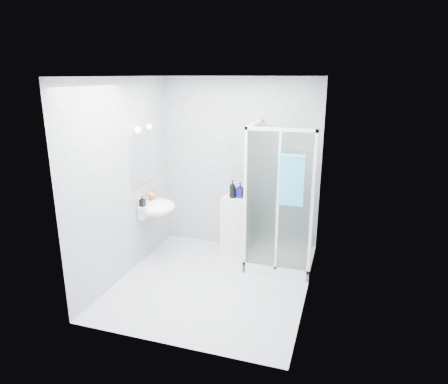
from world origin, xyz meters
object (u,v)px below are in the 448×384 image
(shower_enclosure, at_px, (275,236))
(soap_dispenser_black, at_px, (142,201))
(shampoo_bottle_a, at_px, (233,189))
(wall_basin, at_px, (157,208))
(soap_dispenser_orange, at_px, (153,195))
(storage_cabinet, at_px, (236,225))
(shampoo_bottle_b, at_px, (240,190))
(hand_towel, at_px, (292,179))

(shower_enclosure, bearing_deg, soap_dispenser_black, -164.24)
(shower_enclosure, xyz_separation_m, shampoo_bottle_a, (-0.68, 0.20, 0.57))
(wall_basin, xyz_separation_m, shampoo_bottle_a, (0.97, 0.52, 0.22))
(shower_enclosure, bearing_deg, wall_basin, -169.19)
(soap_dispenser_orange, xyz_separation_m, soap_dispenser_black, (-0.00, -0.31, -0.00))
(storage_cabinet, height_order, shampoo_bottle_b, shampoo_bottle_b)
(soap_dispenser_orange, bearing_deg, hand_towel, -5.90)
(shampoo_bottle_b, bearing_deg, storage_cabinet, 173.63)
(shower_enclosure, height_order, soap_dispenser_orange, shower_enclosure)
(wall_basin, bearing_deg, shower_enclosure, 10.81)
(soap_dispenser_black, bearing_deg, soap_dispenser_orange, 89.95)
(storage_cabinet, height_order, shampoo_bottle_a, shampoo_bottle_a)
(shower_enclosure, xyz_separation_m, shampoo_bottle_b, (-0.58, 0.25, 0.55))
(shower_enclosure, relative_size, hand_towel, 3.08)
(shower_enclosure, bearing_deg, soap_dispenser_orange, -173.85)
(storage_cabinet, bearing_deg, soap_dispenser_orange, -153.55)
(shower_enclosure, relative_size, shampoo_bottle_b, 8.84)
(shampoo_bottle_b, xyz_separation_m, soap_dispenser_black, (-1.20, -0.75, -0.06))
(storage_cabinet, distance_m, hand_towel, 1.46)
(shower_enclosure, height_order, storage_cabinet, shower_enclosure)
(storage_cabinet, height_order, soap_dispenser_orange, soap_dispenser_orange)
(soap_dispenser_black, bearing_deg, shower_enclosure, 15.76)
(wall_basin, xyz_separation_m, storage_cabinet, (1.01, 0.57, -0.35))
(shower_enclosure, bearing_deg, storage_cabinet, 158.61)
(wall_basin, distance_m, soap_dispenser_black, 0.26)
(hand_towel, distance_m, soap_dispenser_black, 2.08)
(soap_dispenser_black, bearing_deg, shampoo_bottle_b, 32.00)
(wall_basin, height_order, storage_cabinet, wall_basin)
(storage_cabinet, bearing_deg, wall_basin, -145.54)
(shower_enclosure, height_order, wall_basin, shower_enclosure)
(storage_cabinet, height_order, hand_towel, hand_towel)
(hand_towel, bearing_deg, shampoo_bottle_a, 147.20)
(wall_basin, height_order, hand_towel, hand_towel)
(shower_enclosure, relative_size, wall_basin, 3.57)
(storage_cabinet, relative_size, shampoo_bottle_b, 3.91)
(shampoo_bottle_a, distance_m, soap_dispenser_orange, 1.16)
(shower_enclosure, distance_m, soap_dispenser_black, 1.91)
(wall_basin, distance_m, shampoo_bottle_b, 1.23)
(wall_basin, relative_size, storage_cabinet, 0.63)
(shower_enclosure, relative_size, soap_dispenser_black, 13.20)
(wall_basin, distance_m, storage_cabinet, 1.21)
(wall_basin, relative_size, hand_towel, 0.86)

